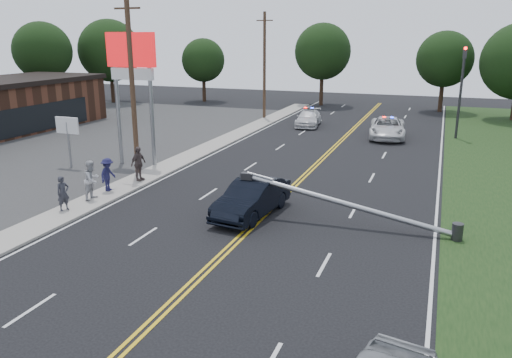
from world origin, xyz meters
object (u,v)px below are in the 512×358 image
at_px(utility_pole_far, 264,66).
at_px(bystander_b, 92,180).
at_px(pylon_sign, 132,67).
at_px(utility_pole_mid, 132,86).
at_px(bystander_c, 108,174).
at_px(fallen_streetlight, 358,207).
at_px(emergency_b, 308,118).
at_px(bystander_a, 63,193).
at_px(emergency_a, 387,128).
at_px(bystander_d, 138,164).
at_px(small_sign, 68,130).
at_px(crashed_sedan, 252,198).
at_px(traffic_signal, 461,84).

xyz_separation_m(utility_pole_far, bystander_b, (0.74, -26.97, -4.00)).
relative_size(pylon_sign, utility_pole_mid, 0.80).
distance_m(utility_pole_mid, utility_pole_far, 22.00).
bearing_deg(bystander_c, fallen_streetlight, -94.88).
bearing_deg(bystander_c, bystander_b, -177.91).
distance_m(emergency_b, bystander_c, 23.44).
bearing_deg(utility_pole_far, bystander_a, -88.87).
relative_size(emergency_a, bystander_c, 3.37).
distance_m(pylon_sign, fallen_streetlight, 16.66).
bearing_deg(fallen_streetlight, bystander_b, -175.61).
bearing_deg(pylon_sign, bystander_b, -73.69).
xyz_separation_m(fallen_streetlight, bystander_d, (-12.36, 2.58, 0.15)).
height_order(small_sign, crashed_sedan, small_sign).
height_order(utility_pole_mid, bystander_b, utility_pole_mid).
relative_size(small_sign, emergency_b, 0.65).
bearing_deg(traffic_signal, bystander_b, -126.12).
relative_size(bystander_b, bystander_c, 1.13).
bearing_deg(bystander_a, utility_pole_far, 22.03).
bearing_deg(bystander_b, crashed_sedan, -85.99).
distance_m(utility_pole_far, bystander_a, 29.10).
bearing_deg(emergency_b, pylon_sign, -117.19).
height_order(crashed_sedan, bystander_d, bystander_d).
relative_size(pylon_sign, bystander_c, 4.68).
bearing_deg(bystander_b, small_sign, 46.10).
xyz_separation_m(small_sign, traffic_signal, (22.30, 18.00, 1.87)).
distance_m(pylon_sign, utility_pole_far, 20.06).
distance_m(bystander_c, bystander_d, 2.19).
xyz_separation_m(small_sign, bystander_b, (5.54, -4.97, -1.25)).
bearing_deg(crashed_sedan, small_sign, 169.58).
bearing_deg(pylon_sign, bystander_d, -55.79).
distance_m(fallen_streetlight, bystander_a, 13.12).
xyz_separation_m(utility_pole_mid, utility_pole_far, (0.00, 22.00, 0.00)).
bearing_deg(small_sign, emergency_b, 62.93).
distance_m(small_sign, utility_pole_mid, 5.53).
bearing_deg(utility_pole_mid, bystander_c, -80.22).
height_order(small_sign, bystander_a, small_sign).
bearing_deg(bystander_a, traffic_signal, -13.43).
bearing_deg(fallen_streetlight, small_sign, 167.60).
relative_size(bystander_a, bystander_b, 0.83).
height_order(small_sign, utility_pole_mid, utility_pole_mid).
xyz_separation_m(crashed_sedan, emergency_b, (-3.56, 23.56, -0.11)).
bearing_deg(crashed_sedan, emergency_a, 86.42).
bearing_deg(bystander_b, pylon_sign, 14.32).
xyz_separation_m(pylon_sign, emergency_b, (6.43, 17.43, -5.30)).
height_order(traffic_signal, emergency_b, traffic_signal).
height_order(utility_pole_far, bystander_a, utility_pole_far).
xyz_separation_m(small_sign, emergency_a, (17.16, 16.31, -1.53)).
height_order(bystander_a, bystander_d, bystander_d).
relative_size(fallen_streetlight, crashed_sedan, 1.91).
bearing_deg(bystander_c, pylon_sign, 15.99).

